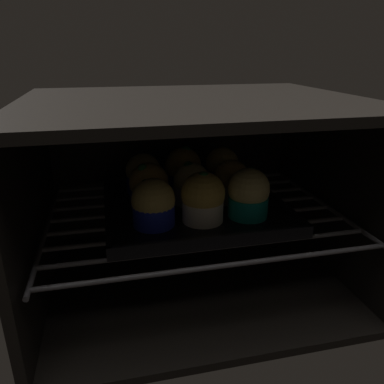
% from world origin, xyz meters
% --- Properties ---
extents(oven_cavity, '(0.59, 0.47, 0.37)m').
position_xyz_m(oven_cavity, '(0.00, 0.26, 0.17)').
color(oven_cavity, black).
rests_on(oven_cavity, ground).
extents(oven_rack, '(0.55, 0.42, 0.01)m').
position_xyz_m(oven_rack, '(0.00, 0.22, 0.14)').
color(oven_rack, '#4C494C').
rests_on(oven_rack, oven_cavity).
extents(baking_tray, '(0.33, 0.33, 0.02)m').
position_xyz_m(baking_tray, '(0.00, 0.24, 0.15)').
color(baking_tray, black).
rests_on(baking_tray, oven_rack).
extents(muffin_row0_col0, '(0.07, 0.07, 0.08)m').
position_xyz_m(muffin_row0_col0, '(-0.09, 0.16, 0.19)').
color(muffin_row0_col0, '#1928B7').
rests_on(muffin_row0_col0, baking_tray).
extents(muffin_row0_col1, '(0.08, 0.08, 0.09)m').
position_xyz_m(muffin_row0_col1, '(-0.00, 0.16, 0.19)').
color(muffin_row0_col1, silver).
rests_on(muffin_row0_col1, baking_tray).
extents(muffin_row0_col2, '(0.07, 0.07, 0.09)m').
position_xyz_m(muffin_row0_col2, '(0.08, 0.16, 0.19)').
color(muffin_row0_col2, '#0C8C84').
rests_on(muffin_row0_col2, baking_tray).
extents(muffin_row1_col0, '(0.07, 0.07, 0.09)m').
position_xyz_m(muffin_row1_col0, '(-0.08, 0.24, 0.19)').
color(muffin_row1_col0, '#1928B7').
rests_on(muffin_row1_col0, baking_tray).
extents(muffin_row1_col1, '(0.07, 0.07, 0.08)m').
position_xyz_m(muffin_row1_col1, '(0.00, 0.24, 0.19)').
color(muffin_row1_col1, silver).
rests_on(muffin_row1_col1, baking_tray).
extents(muffin_row1_col2, '(0.07, 0.07, 0.08)m').
position_xyz_m(muffin_row1_col2, '(0.08, 0.24, 0.19)').
color(muffin_row1_col2, silver).
rests_on(muffin_row1_col2, baking_tray).
extents(muffin_row2_col0, '(0.07, 0.07, 0.08)m').
position_xyz_m(muffin_row2_col0, '(-0.08, 0.32, 0.19)').
color(muffin_row2_col0, '#1928B7').
rests_on(muffin_row2_col0, baking_tray).
extents(muffin_row2_col1, '(0.08, 0.08, 0.09)m').
position_xyz_m(muffin_row2_col1, '(0.00, 0.33, 0.19)').
color(muffin_row2_col1, '#1928B7').
rests_on(muffin_row2_col1, baking_tray).
extents(muffin_row2_col2, '(0.07, 0.07, 0.09)m').
position_xyz_m(muffin_row2_col2, '(0.09, 0.32, 0.19)').
color(muffin_row2_col2, '#1928B7').
rests_on(muffin_row2_col2, baking_tray).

